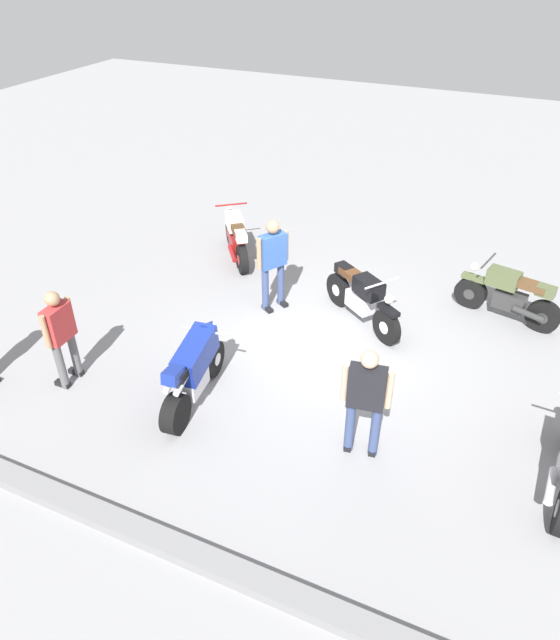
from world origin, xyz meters
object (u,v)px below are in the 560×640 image
(motorcycle_blue_sportbike, at_px, (194,369))
(person_in_blue_shirt, at_px, (273,258))
(motorcycle_cream_vintage, at_px, (236,238))
(motorcycle_olive_vintage, at_px, (508,296))
(person_in_black_shirt, at_px, (366,397))
(motorcycle_black_cruiser, at_px, (362,297))
(person_in_red_shirt, at_px, (61,332))

(motorcycle_blue_sportbike, distance_m, person_in_blue_shirt, 2.93)
(person_in_blue_shirt, bearing_deg, motorcycle_cream_vintage, 167.67)
(motorcycle_blue_sportbike, xyz_separation_m, motorcycle_cream_vintage, (1.59, -4.36, -0.11))
(motorcycle_olive_vintage, height_order, person_in_blue_shirt, person_in_blue_shirt)
(motorcycle_olive_vintage, distance_m, person_in_black_shirt, 4.55)
(motorcycle_cream_vintage, relative_size, person_in_black_shirt, 0.94)
(motorcycle_blue_sportbike, height_order, person_in_blue_shirt, person_in_blue_shirt)
(motorcycle_black_cruiser, relative_size, person_in_black_shirt, 1.02)
(motorcycle_blue_sportbike, bearing_deg, person_in_black_shirt, -96.55)
(motorcycle_black_cruiser, xyz_separation_m, person_in_black_shirt, (-0.99, 3.09, 0.48))
(motorcycle_blue_sportbike, height_order, person_in_black_shirt, person_in_black_shirt)
(person_in_blue_shirt, relative_size, person_in_black_shirt, 1.03)
(motorcycle_blue_sportbike, relative_size, motorcycle_black_cruiser, 1.11)
(motorcycle_cream_vintage, height_order, person_in_red_shirt, person_in_red_shirt)
(motorcycle_blue_sportbike, xyz_separation_m, motorcycle_olive_vintage, (-4.05, -4.29, -0.11))
(motorcycle_blue_sportbike, xyz_separation_m, motorcycle_black_cruiser, (-1.65, -3.08, -0.07))
(motorcycle_cream_vintage, relative_size, person_in_red_shirt, 0.98)
(person_in_red_shirt, bearing_deg, motorcycle_black_cruiser, -138.06)
(motorcycle_blue_sportbike, relative_size, person_in_black_shirt, 1.13)
(motorcycle_olive_vintage, relative_size, person_in_red_shirt, 1.16)
(person_in_red_shirt, bearing_deg, person_in_black_shirt, -176.30)
(motorcycle_black_cruiser, xyz_separation_m, motorcycle_cream_vintage, (3.24, -1.28, -0.03))
(motorcycle_blue_sportbike, height_order, person_in_red_shirt, person_in_red_shirt)
(motorcycle_blue_sportbike, distance_m, person_in_black_shirt, 2.67)
(motorcycle_black_cruiser, bearing_deg, person_in_black_shirt, -36.62)
(motorcycle_cream_vintage, bearing_deg, person_in_black_shirt, -174.14)
(person_in_blue_shirt, bearing_deg, motorcycle_black_cruiser, 37.07)
(motorcycle_cream_vintage, bearing_deg, motorcycle_olive_vintage, -128.96)
(person_in_red_shirt, bearing_deg, motorcycle_blue_sportbike, -169.47)
(person_in_red_shirt, distance_m, person_in_blue_shirt, 3.91)
(motorcycle_olive_vintage, bearing_deg, motorcycle_black_cruiser, 39.48)
(motorcycle_black_cruiser, distance_m, person_in_black_shirt, 3.28)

